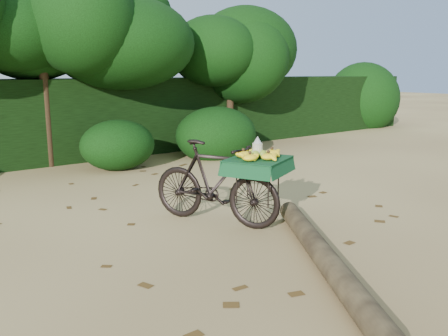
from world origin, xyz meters
TOP-DOWN VIEW (x-y plane):
  - ground at (0.00, 0.00)m, footprint 80.00×80.00m
  - vendor_bicycle at (0.97, 0.27)m, footprint 1.36×1.94m
  - fallen_log at (0.94, -1.58)m, footprint 2.01×2.91m
  - hedge_backdrop at (0.00, 6.30)m, footprint 26.00×1.80m
  - bush_clumps at (0.50, 4.30)m, footprint 8.80×1.70m
  - leaf_litter at (0.00, 0.65)m, footprint 7.00×7.30m

SIDE VIEW (x-z plane):
  - ground at x=0.00m, z-range 0.00..0.00m
  - leaf_litter at x=0.00m, z-range 0.00..0.01m
  - fallen_log at x=0.94m, z-range 0.00..0.24m
  - bush_clumps at x=0.50m, z-range 0.00..0.90m
  - vendor_bicycle at x=0.97m, z-range 0.01..1.11m
  - hedge_backdrop at x=0.00m, z-range 0.00..1.80m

